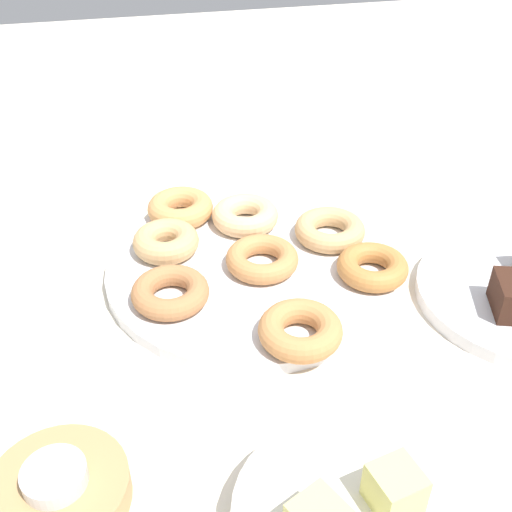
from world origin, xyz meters
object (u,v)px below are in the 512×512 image
donut_2 (245,215)px  tealight (54,476)px  donut_plate (251,267)px  melon_chunk_left (395,488)px  donut_6 (166,241)px  donut_3 (330,230)px  donut_4 (372,267)px  donut_7 (300,330)px  candle_holder (59,491)px  donut_1 (180,208)px  donut_5 (170,292)px  donut_0 (262,259)px

donut_2 → tealight: donut_2 is taller
donut_plate → melon_chunk_left: size_ratio=9.77×
tealight → donut_6: bearing=-111.3°
donut_2 → tealight: (0.23, 0.36, 0.00)m
donut_3 → melon_chunk_left: (0.08, 0.38, 0.03)m
donut_6 → donut_plate: bearing=154.6°
donut_4 → donut_7: (0.11, 0.09, 0.00)m
donut_3 → donut_6: 0.21m
donut_plate → donut_6: size_ratio=4.28×
donut_6 → tealight: bearing=68.7°
candle_holder → melon_chunk_left: melon_chunk_left is taller
melon_chunk_left → donut_2: bearing=-87.3°
donut_plate → candle_holder: size_ratio=3.02×
donut_2 → donut_1: bearing=-24.7°
donut_plate → donut_1: 0.14m
donut_3 → tealight: 0.45m
donut_3 → donut_5: bearing=20.6°
donut_4 → melon_chunk_left: bearing=71.0°
donut_plate → donut_0: bearing=130.2°
donut_plate → melon_chunk_left: melon_chunk_left is taller
donut_0 → donut_2: bearing=-90.2°
donut_2 → candle_holder: donut_2 is taller
donut_0 → melon_chunk_left: size_ratio=2.44×
donut_plate → candle_holder: 0.35m
donut_4 → melon_chunk_left: size_ratio=2.34×
melon_chunk_left → donut_6: bearing=-72.1°
donut_1 → donut_3: donut_1 is taller
donut_3 → donut_5: 0.23m
donut_6 → candle_holder: donut_6 is taller
donut_7 → donut_4: bearing=-142.6°
donut_7 → candle_holder: 0.27m
donut_plate → donut_1: donut_1 is taller
donut_4 → donut_5: same height
donut_0 → donut_5: size_ratio=1.00×
donut_4 → donut_6: (0.23, -0.10, 0.00)m
donut_0 → donut_5: bearing=18.7°
donut_plate → candle_holder: candle_holder is taller
donut_4 → candle_holder: (0.35, 0.21, -0.02)m
donut_5 → candle_holder: donut_5 is taller
donut_3 → donut_7: donut_7 is taller
tealight → melon_chunk_left: size_ratio=1.46×
donut_plate → donut_5: size_ratio=4.02×
tealight → donut_0: bearing=-132.0°
donut_7 → donut_2: bearing=-87.8°
donut_0 → tealight: bearing=48.0°
donut_4 → candle_holder: 0.41m
donut_7 → candle_holder: bearing=27.5°
donut_5 → donut_7: bearing=143.0°
donut_7 → candle_holder: donut_7 is taller
donut_0 → donut_3: (-0.10, -0.04, 0.00)m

